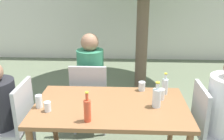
{
  "coord_description": "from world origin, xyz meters",
  "views": [
    {
      "loc": [
        0.11,
        -2.16,
        1.87
      ],
      "look_at": [
        0.0,
        0.3,
        0.98
      ],
      "focal_mm": 40.0,
      "sensor_mm": 36.0,
      "label": 1
    }
  ],
  "objects": [
    {
      "name": "cafe_building_wall",
      "position": [
        0.0,
        3.92,
        1.4
      ],
      "size": [
        10.0,
        0.08,
        2.8
      ],
      "color": "silver",
      "rests_on": "ground_plane"
    },
    {
      "name": "patio_chair_2",
      "position": [
        -0.3,
        0.66,
        0.53
      ],
      "size": [
        0.44,
        0.44,
        0.93
      ],
      "rotation": [
        0.0,
        0.0,
        3.14
      ],
      "color": "#B2B2B7",
      "rests_on": "ground_plane"
    },
    {
      "name": "person_seated_2",
      "position": [
        -0.3,
        0.9,
        0.57
      ],
      "size": [
        0.34,
        0.57,
        1.27
      ],
      "rotation": [
        0.0,
        0.0,
        3.14
      ],
      "color": "#383842",
      "rests_on": "ground_plane"
    },
    {
      "name": "water_bottle_2",
      "position": [
        0.56,
        0.27,
        0.82
      ],
      "size": [
        0.06,
        0.06,
        0.24
      ],
      "color": "silver",
      "rests_on": "dining_table_front"
    },
    {
      "name": "drinking_glass_3",
      "position": [
        0.32,
        0.35,
        0.78
      ],
      "size": [
        0.07,
        0.07,
        0.1
      ],
      "color": "silver",
      "rests_on": "dining_table_front"
    },
    {
      "name": "drinking_glass_1",
      "position": [
        -0.57,
        -0.15,
        0.78
      ],
      "size": [
        0.06,
        0.06,
        0.09
      ],
      "color": "white",
      "rests_on": "dining_table_front"
    },
    {
      "name": "patio_chair_0",
      "position": [
        -0.98,
        0.0,
        0.53
      ],
      "size": [
        0.44,
        0.44,
        0.93
      ],
      "rotation": [
        0.0,
        0.0,
        -1.57
      ],
      "color": "#B2B2B7",
      "rests_on": "ground_plane"
    },
    {
      "name": "water_bottle_1",
      "position": [
        0.44,
        -0.02,
        0.83
      ],
      "size": [
        0.08,
        0.08,
        0.25
      ],
      "color": "silver",
      "rests_on": "dining_table_front"
    },
    {
      "name": "soda_bottle_0",
      "position": [
        -0.18,
        -0.31,
        0.84
      ],
      "size": [
        0.06,
        0.06,
        0.28
      ],
      "color": "#DB4C2D",
      "rests_on": "dining_table_front"
    },
    {
      "name": "dining_table_front",
      "position": [
        0.0,
        0.0,
        0.65
      ],
      "size": [
        1.49,
        0.86,
        0.73
      ],
      "color": "brown",
      "rests_on": "ground_plane"
    },
    {
      "name": "patio_chair_1",
      "position": [
        0.98,
        0.0,
        0.53
      ],
      "size": [
        0.44,
        0.44,
        0.93
      ],
      "rotation": [
        0.0,
        0.0,
        1.57
      ],
      "color": "#B2B2B7",
      "rests_on": "ground_plane"
    },
    {
      "name": "drinking_glass_0",
      "position": [
        -0.67,
        -0.09,
        0.79
      ],
      "size": [
        0.06,
        0.06,
        0.13
      ],
      "color": "white",
      "rests_on": "dining_table_front"
    },
    {
      "name": "drinking_glass_2",
      "position": [
        0.5,
        0.14,
        0.79
      ],
      "size": [
        0.08,
        0.08,
        0.11
      ],
      "color": "white",
      "rests_on": "dining_table_front"
    }
  ]
}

